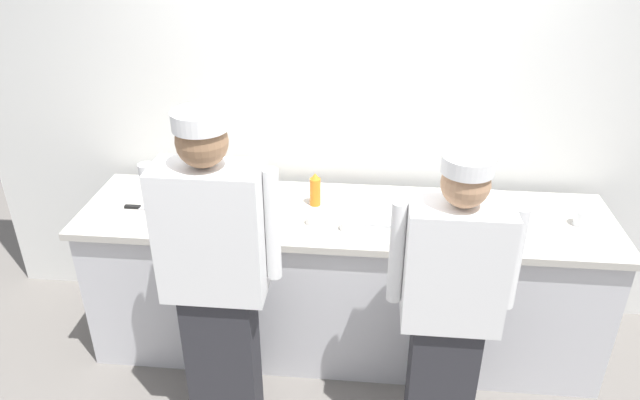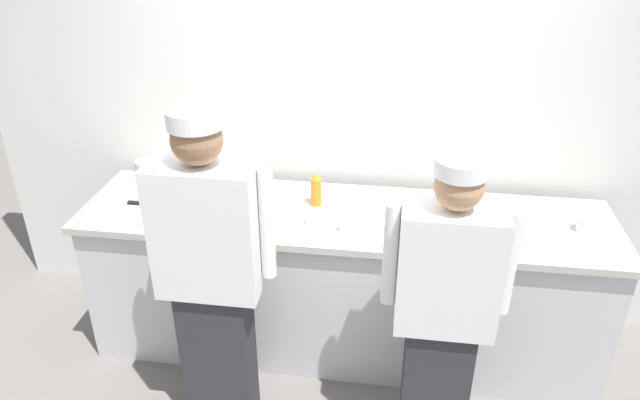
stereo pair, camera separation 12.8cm
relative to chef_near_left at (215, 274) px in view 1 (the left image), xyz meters
The scene contains 16 objects.
ground_plane 1.13m from the chef_near_left, 24.34° to the left, with size 9.00×9.00×0.00m, color slate.
wall_back 1.36m from the chef_near_left, 63.49° to the left, with size 4.68×0.10×2.75m.
prep_counter 0.99m from the chef_near_left, 48.57° to the left, with size 2.99×0.74×0.93m.
chef_near_left is the anchor object (origin of this frame).
chef_center 1.10m from the chef_near_left, ahead, with size 0.58×0.24×1.60m.
plate_stack_front 0.63m from the chef_near_left, 87.41° to the left, with size 0.25×0.25×0.05m.
mixing_bowl_steel 1.51m from the chef_near_left, 23.67° to the left, with size 0.36×0.36×0.12m, color #B7BABF.
sheet_tray 1.07m from the chef_near_left, 36.47° to the left, with size 0.42×0.28×0.02m, color #B7BABF.
squeeze_bottle_primary 0.84m from the chef_near_left, 61.65° to the left, with size 0.06×0.06×0.20m.
squeeze_bottle_secondary 0.72m from the chef_near_left, 109.28° to the left, with size 0.06×0.06×0.21m.
squeeze_bottle_spare 0.89m from the chef_near_left, 92.34° to the left, with size 0.06×0.06×0.21m.
ramekin_red_sauce 0.66m from the chef_near_left, 51.78° to the left, with size 0.08×0.08×0.05m.
ramekin_green_sauce 0.77m from the chef_near_left, 38.52° to the left, with size 0.08×0.08×0.05m.
ramekin_orange_sauce 1.20m from the chef_near_left, 22.25° to the left, with size 0.08×0.08×0.05m.
deli_cup 1.97m from the chef_near_left, 19.16° to the left, with size 0.09×0.09×0.09m, color white.
chefs_knife 0.82m from the chef_near_left, 133.50° to the left, with size 0.27×0.03×0.02m.
Camera 1 is at (0.14, -2.50, 2.55)m, focal length 33.16 mm.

